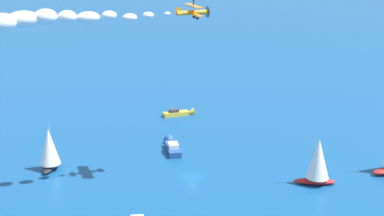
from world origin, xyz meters
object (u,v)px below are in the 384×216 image
sailboat_trailing (318,161)px  wingwalker_lead (194,1)px  motorboat_near_centre (180,113)px  sailboat_far_stbd (49,149)px  motorboat_far_port (172,146)px  biplane_lead (193,12)px

sailboat_trailing → wingwalker_lead: bearing=-157.3°
motorboat_near_centre → sailboat_trailing: 56.50m
motorboat_near_centre → wingwalker_lead: 57.26m
sailboat_far_stbd → sailboat_trailing: (52.75, 23.62, 0.21)m
motorboat_near_centre → sailboat_far_stbd: (-2.39, -48.86, 4.16)m
motorboat_far_port → sailboat_far_stbd: (-16.07, -24.30, 4.01)m
biplane_lead → wingwalker_lead: wingwalker_lead is taller
motorboat_near_centre → sailboat_trailing: (50.36, -25.24, 4.37)m
biplane_lead → wingwalker_lead: (0.05, -0.02, 2.15)m
motorboat_far_port → sailboat_trailing: bearing=-1.1°
biplane_lead → motorboat_near_centre: bearing=126.8°
motorboat_near_centre → sailboat_trailing: sailboat_trailing is taller
sailboat_trailing → biplane_lead: bearing=-157.4°
sailboat_trailing → biplane_lead: (-24.02, -9.99, 30.07)m
motorboat_near_centre → motorboat_far_port: 28.11m
motorboat_near_centre → biplane_lead: biplane_lead is taller
sailboat_trailing → sailboat_far_stbd: bearing=-155.9°
motorboat_far_port → motorboat_near_centre: bearing=119.1°
motorboat_far_port → biplane_lead: bearing=-40.1°
motorboat_near_centre → wingwalker_lead: size_ratio=5.68×
sailboat_far_stbd → biplane_lead: (28.74, 13.63, 30.28)m
motorboat_far_port → wingwalker_lead: size_ratio=6.60×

